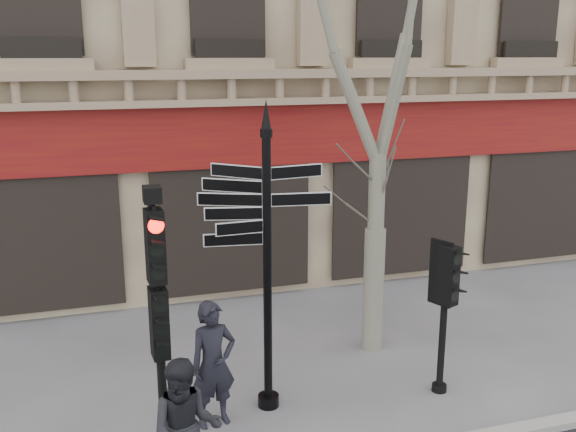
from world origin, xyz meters
The scene contains 6 objects.
ground centered at (0.00, 0.00, 0.00)m, with size 80.00×80.00×0.00m, color #57575B.
fingerpost centered at (-0.45, 0.39, 3.12)m, with size 2.45×2.45×4.65m.
traffic_signal_main centered at (-2.11, -0.48, 2.34)m, with size 0.43×0.32×3.70m.
traffic_signal_secondary centered at (2.28, 0.02, 1.70)m, with size 0.49×0.43×2.43m.
pedestrian_a centered at (-1.32, 0.17, 0.94)m, with size 0.68×0.45×1.88m, color black.
pedestrian_b centered at (-1.93, -1.30, 0.89)m, with size 0.87×0.68×1.79m, color black.
Camera 1 is at (-2.76, -8.12, 5.22)m, focal length 40.00 mm.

